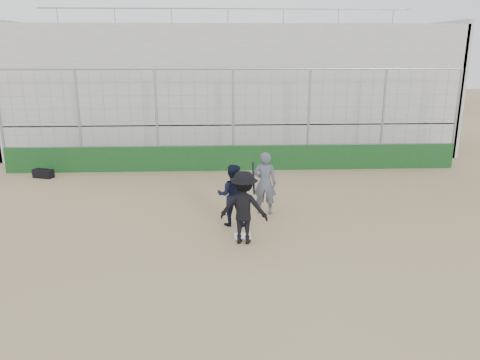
{
  "coord_description": "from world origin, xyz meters",
  "views": [
    {
      "loc": [
        -0.61,
        -11.39,
        4.77
      ],
      "look_at": [
        0.0,
        1.4,
        1.15
      ],
      "focal_mm": 35.0,
      "sensor_mm": 36.0,
      "label": 1
    }
  ],
  "objects_px": {
    "batter_at_plate": "(244,207)",
    "umpire": "(265,186)",
    "equipment_bag": "(43,173)",
    "catcher_crouched": "(232,205)"
  },
  "relations": [
    {
      "from": "catcher_crouched",
      "to": "batter_at_plate",
      "type": "bearing_deg",
      "value": -78.19
    },
    {
      "from": "equipment_bag",
      "to": "umpire",
      "type": "bearing_deg",
      "value": -28.59
    },
    {
      "from": "umpire",
      "to": "equipment_bag",
      "type": "bearing_deg",
      "value": -14.94
    },
    {
      "from": "catcher_crouched",
      "to": "umpire",
      "type": "relative_size",
      "value": 0.7
    },
    {
      "from": "umpire",
      "to": "equipment_bag",
      "type": "relative_size",
      "value": 2.04
    },
    {
      "from": "batter_at_plate",
      "to": "equipment_bag",
      "type": "height_order",
      "value": "batter_at_plate"
    },
    {
      "from": "batter_at_plate",
      "to": "umpire",
      "type": "relative_size",
      "value": 1.19
    },
    {
      "from": "batter_at_plate",
      "to": "catcher_crouched",
      "type": "relative_size",
      "value": 1.7
    },
    {
      "from": "batter_at_plate",
      "to": "equipment_bag",
      "type": "distance_m",
      "value": 9.81
    },
    {
      "from": "batter_at_plate",
      "to": "equipment_bag",
      "type": "relative_size",
      "value": 2.43
    }
  ]
}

